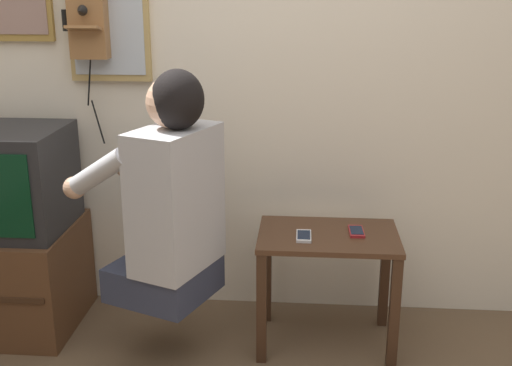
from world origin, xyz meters
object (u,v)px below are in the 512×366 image
wall_mirror (108,13)px  cell_phone_spare (356,231)px  person (170,197)px  cell_phone_held (304,236)px  television (7,179)px  wall_phone_antique (89,14)px

wall_mirror → cell_phone_spare: (1.08, -0.30, -0.86)m
person → wall_mirror: wall_mirror is taller
cell_phone_held → cell_phone_spare: (0.22, 0.07, 0.00)m
television → wall_mirror: size_ratio=0.84×
television → wall_mirror: wall_mirror is taller
wall_phone_antique → cell_phone_held: size_ratio=6.25×
wall_mirror → cell_phone_spare: wall_mirror is taller
cell_phone_spare → television: bearing=177.2°
cell_phone_held → wall_mirror: bearing=156.4°
wall_phone_antique → wall_mirror: size_ratio=1.34×
wall_phone_antique → cell_phone_spare: 1.46m
television → cell_phone_spare: 1.49m
person → wall_mirror: 0.90m
wall_phone_antique → wall_mirror: 0.08m
person → cell_phone_spare: 0.78m
wall_phone_antique → cell_phone_held: 1.31m
cell_phone_held → cell_phone_spare: size_ratio=0.99×
person → wall_mirror: bearing=57.0°
cell_phone_held → cell_phone_spare: same height
person → wall_phone_antique: 0.91m
person → wall_mirror: size_ratio=1.56×
wall_phone_antique → cell_phone_held: (0.94, -0.33, -0.85)m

